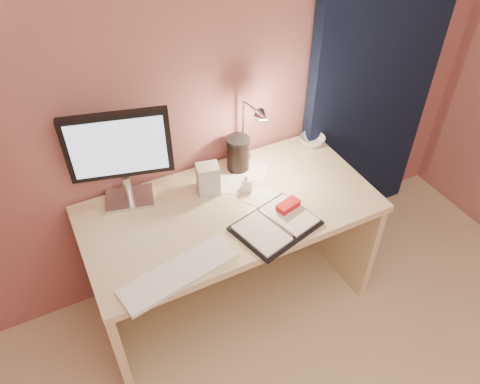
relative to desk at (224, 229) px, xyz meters
name	(u,v)px	position (x,y,z in m)	size (l,w,h in m)	color
room	(365,59)	(0.95, 0.24, 0.63)	(3.50, 3.50, 3.50)	#C6B28E
desk	(224,229)	(0.00, 0.00, 0.00)	(1.40, 0.70, 0.73)	beige
monitor	(120,151)	(-0.41, 0.19, 0.52)	(0.45, 0.21, 0.49)	silver
keyboard	(179,273)	(-0.37, -0.35, 0.24)	(0.50, 0.15, 0.02)	white
planner	(277,223)	(0.13, -0.28, 0.24)	(0.42, 0.35, 0.06)	black
paper_a	(265,199)	(0.17, -0.10, 0.23)	(0.14, 0.14, 0.00)	silver
paper_b	(229,184)	(0.06, 0.07, 0.23)	(0.14, 0.14, 0.00)	silver
paper_c	(251,170)	(0.22, 0.12, 0.23)	(0.16, 0.16, 0.00)	silver
coffee_cup	(208,178)	(-0.03, 0.10, 0.28)	(0.08, 0.08, 0.12)	white
bowl	(313,140)	(0.63, 0.18, 0.25)	(0.14, 0.14, 0.04)	silver
lotion_bottle	(247,182)	(0.13, 0.00, 0.28)	(0.05, 0.05, 0.10)	white
dark_jar	(238,155)	(0.17, 0.17, 0.31)	(0.12, 0.12, 0.17)	black
product_box	(208,179)	(-0.05, 0.07, 0.30)	(0.11, 0.08, 0.16)	silver
desk_lamp	(249,132)	(0.21, 0.14, 0.46)	(0.11, 0.23, 0.37)	silver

